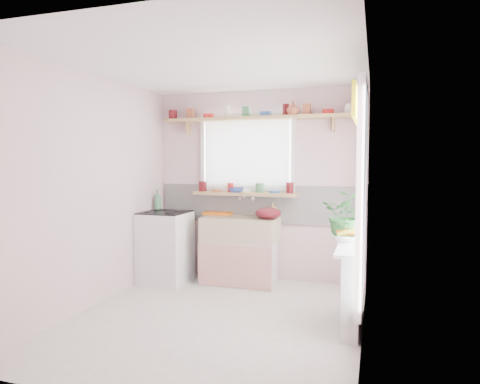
% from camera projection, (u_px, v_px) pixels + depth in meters
% --- Properties ---
extents(room, '(3.20, 3.20, 3.20)m').
position_uv_depth(room, '(298.00, 179.00, 4.78)').
color(room, silver).
rests_on(room, ground).
extents(sink_unit, '(0.95, 0.65, 1.11)m').
position_uv_depth(sink_unit, '(241.00, 250.00, 5.50)').
color(sink_unit, white).
rests_on(sink_unit, ground).
extents(cooker, '(0.58, 0.58, 0.93)m').
position_uv_depth(cooker, '(165.00, 246.00, 5.55)').
color(cooker, white).
rests_on(cooker, ground).
extents(radiator_ledge, '(0.22, 0.95, 0.78)m').
position_uv_depth(radiator_ledge, '(352.00, 285.00, 4.03)').
color(radiator_ledge, white).
rests_on(radiator_ledge, ground).
extents(windowsill, '(1.40, 0.22, 0.04)m').
position_uv_depth(windowsill, '(245.00, 194.00, 5.63)').
color(windowsill, tan).
rests_on(windowsill, room).
extents(pine_shelf, '(2.52, 0.24, 0.04)m').
position_uv_depth(pine_shelf, '(256.00, 118.00, 5.51)').
color(pine_shelf, tan).
rests_on(pine_shelf, room).
extents(shelf_crockery, '(2.47, 0.11, 0.12)m').
position_uv_depth(shelf_crockery, '(254.00, 113.00, 5.51)').
color(shelf_crockery, '#590F14').
rests_on(shelf_crockery, pine_shelf).
extents(sill_crockery, '(1.35, 0.11, 0.12)m').
position_uv_depth(sill_crockery, '(244.00, 188.00, 5.63)').
color(sill_crockery, '#590F14').
rests_on(sill_crockery, windowsill).
extents(dish_tray, '(0.39, 0.30, 0.04)m').
position_uv_depth(dish_tray, '(219.00, 213.00, 5.78)').
color(dish_tray, orange).
rests_on(dish_tray, sink_unit).
extents(colander, '(0.43, 0.43, 0.15)m').
position_uv_depth(colander, '(268.00, 213.00, 5.31)').
color(colander, '#540E18').
rests_on(colander, sink_unit).
extents(jade_plant, '(0.50, 0.44, 0.50)m').
position_uv_depth(jade_plant, '(346.00, 215.00, 4.31)').
color(jade_plant, '#27612B').
rests_on(jade_plant, radiator_ledge).
extents(fruit_bowl, '(0.28, 0.28, 0.07)m').
position_uv_depth(fruit_bowl, '(345.00, 238.00, 4.22)').
color(fruit_bowl, white).
rests_on(fruit_bowl, radiator_ledge).
extents(herb_pot, '(0.14, 0.12, 0.23)m').
position_uv_depth(herb_pot, '(345.00, 230.00, 4.20)').
color(herb_pot, '#2F6628').
rests_on(herb_pot, radiator_ledge).
extents(soap_bottle_sink, '(0.09, 0.09, 0.18)m').
position_uv_depth(soap_bottle_sink, '(273.00, 210.00, 5.55)').
color(soap_bottle_sink, '#FEEE70').
rests_on(soap_bottle_sink, sink_unit).
extents(sill_cup, '(0.16, 0.16, 0.10)m').
position_uv_depth(sill_cup, '(203.00, 187.00, 5.87)').
color(sill_cup, silver).
rests_on(sill_cup, windowsill).
extents(sill_bowl, '(0.21, 0.21, 0.06)m').
position_uv_depth(sill_bowl, '(236.00, 190.00, 5.60)').
color(sill_bowl, '#2D4693').
rests_on(sill_bowl, windowsill).
extents(shelf_vase, '(0.19, 0.19, 0.17)m').
position_uv_depth(shelf_vase, '(293.00, 108.00, 5.29)').
color(shelf_vase, '#A84F33').
rests_on(shelf_vase, pine_shelf).
extents(cooker_bottle, '(0.13, 0.13, 0.27)m').
position_uv_depth(cooker_bottle, '(158.00, 200.00, 5.79)').
color(cooker_bottle, '#438758').
rests_on(cooker_bottle, cooker).
extents(fruit, '(0.20, 0.14, 0.10)m').
position_uv_depth(fruit, '(345.00, 232.00, 4.22)').
color(fruit, orange).
rests_on(fruit, fruit_bowl).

